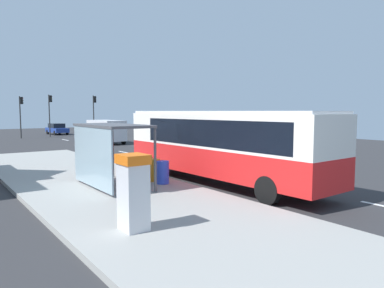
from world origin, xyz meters
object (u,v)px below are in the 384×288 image
object	(u,v)px
bus	(219,142)
traffic_light_median	(50,109)
recycling_bin_orange	(154,170)
recycling_bin_yellow	(146,168)
bus_shelter	(105,139)
white_van	(106,130)
traffic_light_near_side	(94,109)
traffic_light_far_side	(21,110)
ticket_machine	(133,192)
sedan_near	(57,129)
recycling_bin_blue	(163,172)

from	to	relation	value
bus	traffic_light_median	world-z (taller)	traffic_light_median
bus	recycling_bin_orange	distance (m)	3.09
recycling_bin_yellow	bus_shelter	bearing A→B (deg)	-163.26
white_van	traffic_light_near_side	xyz separation A→B (m)	(3.30, 11.49, 2.11)
white_van	traffic_light_far_side	size ratio (longest dim) A/B	1.06
white_van	bus_shelter	xyz separation A→B (m)	(-8.61, -20.21, 0.75)
recycling_bin_yellow	traffic_light_median	distance (m)	33.07
white_van	recycling_bin_yellow	world-z (taller)	white_van
bus	ticket_machine	distance (m)	7.32
bus	traffic_light_far_side	distance (m)	33.99
bus	recycling_bin_yellow	distance (m)	3.47
bus_shelter	recycling_bin_orange	bearing A→B (deg)	-0.90
bus	recycling_bin_yellow	bearing A→B (deg)	139.83
sedan_near	ticket_machine	xyz separation A→B (m)	(-10.19, -42.58, 0.38)
recycling_bin_blue	bus_shelter	bearing A→B (deg)	161.63
recycling_bin_blue	recycling_bin_orange	size ratio (longest dim) A/B	1.00
recycling_bin_yellow	traffic_light_near_side	size ratio (longest dim) A/B	0.18
white_van	ticket_machine	world-z (taller)	white_van
bus	recycling_bin_blue	size ratio (longest dim) A/B	11.65
recycling_bin_orange	traffic_light_near_side	world-z (taller)	traffic_light_near_side
bus	traffic_light_median	distance (m)	34.83
white_van	bus_shelter	size ratio (longest dim) A/B	1.30
sedan_near	ticket_machine	distance (m)	43.78
traffic_light_far_side	traffic_light_median	world-z (taller)	traffic_light_median
traffic_light_far_side	recycling_bin_blue	bearing A→B (deg)	-91.90
sedan_near	recycling_bin_orange	size ratio (longest dim) A/B	4.73
bus	recycling_bin_orange	bearing A→B (deg)	150.63
bus	sedan_near	bearing A→B (deg)	84.09
recycling_bin_blue	recycling_bin_yellow	bearing A→B (deg)	90.00
sedan_near	bus_shelter	bearing A→B (deg)	-103.15
recycling_bin_yellow	bus_shelter	world-z (taller)	bus_shelter
ticket_machine	recycling_bin_blue	world-z (taller)	ticket_machine
traffic_light_far_side	bus_shelter	xyz separation A→B (m)	(-3.31, -32.50, -1.19)
recycling_bin_blue	recycling_bin_yellow	distance (m)	1.40
ticket_machine	traffic_light_median	xyz separation A→B (m)	(8.29, 38.59, 2.30)
recycling_bin_blue	traffic_light_near_side	bearing A→B (deg)	73.35
bus_shelter	traffic_light_median	bearing A→B (deg)	78.44
traffic_light_near_side	bus_shelter	xyz separation A→B (m)	(-11.91, -31.70, -1.36)
recycling_bin_yellow	traffic_light_median	bearing A→B (deg)	81.98
bus	traffic_light_near_side	xyz separation A→B (m)	(7.21, 33.13, 1.62)
recycling_bin_blue	recycling_bin_yellow	size ratio (longest dim) A/B	1.00
recycling_bin_orange	traffic_light_far_side	distance (m)	32.66
traffic_light_near_side	traffic_light_median	bearing A→B (deg)	162.58
traffic_light_near_side	traffic_light_far_side	xyz separation A→B (m)	(-8.60, 0.80, -0.17)
ticket_machine	recycling_bin_blue	size ratio (longest dim) A/B	2.04
bus	recycling_bin_orange	xyz separation A→B (m)	(-2.49, 1.40, -1.19)
ticket_machine	traffic_light_near_side	distance (m)	39.41
bus	white_van	xyz separation A→B (m)	(3.91, 21.64, -0.50)
bus	sedan_near	distance (m)	38.94
ticket_machine	traffic_light_far_side	world-z (taller)	traffic_light_far_side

